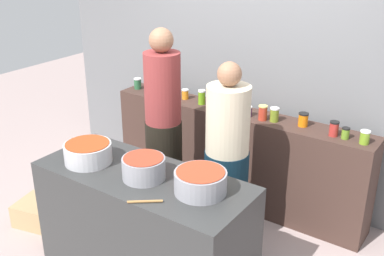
{
  "coord_description": "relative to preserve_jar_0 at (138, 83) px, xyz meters",
  "views": [
    {
      "loc": [
        2.06,
        -2.62,
        2.58
      ],
      "look_at": [
        0.0,
        0.35,
        1.05
      ],
      "focal_mm": 43.85,
      "sensor_mm": 36.0,
      "label": 1
    }
  ],
  "objects": [
    {
      "name": "cook_with_tongs",
      "position": [
        0.91,
        -0.7,
        -0.18
      ],
      "size": [
        0.33,
        0.33,
        1.85
      ],
      "color": "black",
      "rests_on": "ground"
    },
    {
      "name": "preserve_jar_12",
      "position": [
        2.31,
        -0.03,
        -0.01
      ],
      "size": [
        0.07,
        0.07,
        0.1
      ],
      "color": "olive",
      "rests_on": "display_shelf"
    },
    {
      "name": "preserve_jar_7",
      "position": [
        1.4,
        -0.04,
        -0.01
      ],
      "size": [
        0.07,
        0.07,
        0.1
      ],
      "color": "#4A2750",
      "rests_on": "display_shelf"
    },
    {
      "name": "preserve_jar_6",
      "position": [
        1.17,
        0.03,
        0.01
      ],
      "size": [
        0.07,
        0.07,
        0.13
      ],
      "color": "gold",
      "rests_on": "display_shelf"
    },
    {
      "name": "preserve_jar_5",
      "position": [
        1.05,
        -0.01,
        0.0
      ],
      "size": [
        0.09,
        0.09,
        0.12
      ],
      "color": "orange",
      "rests_on": "display_shelf"
    },
    {
      "name": "preserve_jar_9",
      "position": [
        1.65,
        -0.02,
        0.01
      ],
      "size": [
        0.08,
        0.08,
        0.13
      ],
      "color": "olive",
      "rests_on": "display_shelf"
    },
    {
      "name": "cook_in_cap",
      "position": [
        1.58,
        -0.72,
        -0.27
      ],
      "size": [
        0.37,
        0.37,
        1.67
      ],
      "color": "#0B212E",
      "rests_on": "ground"
    },
    {
      "name": "preserve_jar_11",
      "position": [
        2.21,
        -0.03,
        0.01
      ],
      "size": [
        0.08,
        0.08,
        0.13
      ],
      "color": "#A42B26",
      "rests_on": "display_shelf"
    },
    {
      "name": "wooden_spoon",
      "position": [
        1.51,
        -1.68,
        -0.12
      ],
      "size": [
        0.2,
        0.16,
        0.02
      ],
      "primitive_type": "cylinder",
      "rotation": [
        1.57,
        0.0,
        2.24
      ],
      "color": "#9E703D",
      "rests_on": "prep_table"
    },
    {
      "name": "preserve_jar_8",
      "position": [
        1.55,
        -0.05,
        0.01
      ],
      "size": [
        0.08,
        0.08,
        0.14
      ],
      "color": "#B03423",
      "rests_on": "display_shelf"
    },
    {
      "name": "cooking_pot_center",
      "position": [
        1.28,
        -1.42,
        -0.05
      ],
      "size": [
        0.32,
        0.32,
        0.17
      ],
      "color": "gray",
      "rests_on": "prep_table"
    },
    {
      "name": "ground",
      "position": [
        1.24,
        -1.09,
        -1.03
      ],
      "size": [
        12.0,
        12.0,
        0.0
      ],
      "primitive_type": "plane",
      "color": "#A38E8B"
    },
    {
      "name": "preserve_jar_3",
      "position": [
        0.63,
        0.02,
        -0.01
      ],
      "size": [
        0.07,
        0.07,
        0.1
      ],
      "color": "orange",
      "rests_on": "display_shelf"
    },
    {
      "name": "cooking_pot_right",
      "position": [
        1.74,
        -1.35,
        -0.05
      ],
      "size": [
        0.37,
        0.37,
        0.16
      ],
      "color": "gray",
      "rests_on": "prep_table"
    },
    {
      "name": "storefront_wall",
      "position": [
        1.24,
        0.36,
        0.47
      ],
      "size": [
        4.8,
        0.12,
        3.0
      ],
      "primitive_type": "cube",
      "color": "slate",
      "rests_on": "ground"
    },
    {
      "name": "preserve_jar_0",
      "position": [
        0.0,
        0.0,
        0.0
      ],
      "size": [
        0.08,
        0.08,
        0.12
      ],
      "color": "#295C38",
      "rests_on": "display_shelf"
    },
    {
      "name": "prep_table",
      "position": [
        1.24,
        -1.39,
        -0.58
      ],
      "size": [
        1.7,
        0.7,
        0.9
      ],
      "primitive_type": "cube",
      "color": "#303030",
      "rests_on": "ground"
    },
    {
      "name": "preserve_jar_1",
      "position": [
        0.2,
        0.06,
        0.01
      ],
      "size": [
        0.08,
        0.08,
        0.13
      ],
      "color": "#4A295A",
      "rests_on": "display_shelf"
    },
    {
      "name": "preserve_jar_13",
      "position": [
        2.47,
        -0.04,
        -0.0
      ],
      "size": [
        0.08,
        0.08,
        0.11
      ],
      "color": "olive",
      "rests_on": "display_shelf"
    },
    {
      "name": "cooking_pot_left",
      "position": [
        0.75,
        -1.47,
        -0.05
      ],
      "size": [
        0.37,
        0.37,
        0.16
      ],
      "color": "#B7B7BC",
      "rests_on": "prep_table"
    },
    {
      "name": "preserve_jar_4",
      "position": [
        0.85,
        -0.01,
        0.01
      ],
      "size": [
        0.07,
        0.07,
        0.15
      ],
      "color": "#629A1A",
      "rests_on": "display_shelf"
    },
    {
      "name": "preserve_jar_10",
      "position": [
        1.91,
        0.03,
        0.0
      ],
      "size": [
        0.09,
        0.09,
        0.12
      ],
      "color": "orange",
      "rests_on": "display_shelf"
    },
    {
      "name": "bread_crate",
      "position": [
        -0.01,
        -1.42,
        -0.92
      ],
      "size": [
        0.54,
        0.46,
        0.22
      ],
      "primitive_type": "cube",
      "rotation": [
        0.0,
        0.0,
        0.24
      ],
      "color": "tan",
      "rests_on": "ground"
    },
    {
      "name": "preserve_jar_2",
      "position": [
        0.41,
        -0.06,
        0.0
      ],
      "size": [
        0.09,
        0.09,
        0.12
      ],
      "color": "#2D5F2E",
      "rests_on": "display_shelf"
    },
    {
      "name": "display_shelf",
      "position": [
        1.24,
        0.01,
        -0.54
      ],
      "size": [
        2.7,
        0.36,
        0.97
      ],
      "primitive_type": "cube",
      "color": "#3E2A24",
      "rests_on": "ground"
    }
  ]
}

